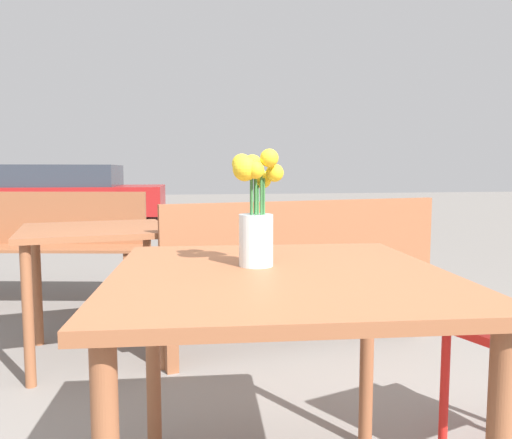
{
  "coord_description": "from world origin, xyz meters",
  "views": [
    {
      "loc": [
        -0.3,
        -1.28,
        1.01
      ],
      "look_at": [
        -0.05,
        0.08,
        0.88
      ],
      "focal_mm": 35.0,
      "sensor_mm": 36.0,
      "label": 1
    }
  ],
  "objects_px": {
    "bench_middle": "(18,242)",
    "parked_car": "(62,194)",
    "bench_near": "(302,268)",
    "table_front": "(280,307)",
    "table_back": "(95,249)",
    "flower_vase": "(256,216)"
  },
  "relations": [
    {
      "from": "table_back",
      "to": "flower_vase",
      "type": "bearing_deg",
      "value": -66.36
    },
    {
      "from": "table_front",
      "to": "parked_car",
      "type": "height_order",
      "value": "parked_car"
    },
    {
      "from": "table_front",
      "to": "bench_middle",
      "type": "distance_m",
      "value": 3.06
    },
    {
      "from": "flower_vase",
      "to": "bench_near",
      "type": "relative_size",
      "value": 0.19
    },
    {
      "from": "table_back",
      "to": "parked_car",
      "type": "relative_size",
      "value": 0.21
    },
    {
      "from": "flower_vase",
      "to": "table_back",
      "type": "xyz_separation_m",
      "value": [
        -0.62,
        1.41,
        -0.29
      ]
    },
    {
      "from": "table_back",
      "to": "parked_car",
      "type": "height_order",
      "value": "parked_car"
    },
    {
      "from": "flower_vase",
      "to": "parked_car",
      "type": "relative_size",
      "value": 0.08
    },
    {
      "from": "flower_vase",
      "to": "bench_middle",
      "type": "relative_size",
      "value": 0.17
    },
    {
      "from": "bench_middle",
      "to": "table_back",
      "type": "height_order",
      "value": "bench_middle"
    },
    {
      "from": "parked_car",
      "to": "table_back",
      "type": "bearing_deg",
      "value": -78.24
    },
    {
      "from": "table_front",
      "to": "bench_near",
      "type": "xyz_separation_m",
      "value": [
        0.46,
        1.4,
        -0.18
      ]
    },
    {
      "from": "bench_near",
      "to": "bench_middle",
      "type": "distance_m",
      "value": 2.27
    },
    {
      "from": "flower_vase",
      "to": "bench_near",
      "type": "xyz_separation_m",
      "value": [
        0.51,
        1.32,
        -0.42
      ]
    },
    {
      "from": "table_front",
      "to": "parked_car",
      "type": "xyz_separation_m",
      "value": [
        -2.29,
        9.28,
        -0.1
      ]
    },
    {
      "from": "table_front",
      "to": "flower_vase",
      "type": "xyz_separation_m",
      "value": [
        -0.05,
        0.08,
        0.24
      ]
    },
    {
      "from": "table_back",
      "to": "bench_near",
      "type": "bearing_deg",
      "value": -4.36
    },
    {
      "from": "bench_middle",
      "to": "parked_car",
      "type": "xyz_separation_m",
      "value": [
        -0.9,
        6.56,
        0.07
      ]
    },
    {
      "from": "flower_vase",
      "to": "table_back",
      "type": "height_order",
      "value": "flower_vase"
    },
    {
      "from": "flower_vase",
      "to": "table_back",
      "type": "bearing_deg",
      "value": 113.64
    },
    {
      "from": "table_front",
      "to": "table_back",
      "type": "bearing_deg",
      "value": 114.24
    },
    {
      "from": "bench_near",
      "to": "table_back",
      "type": "distance_m",
      "value": 1.14
    }
  ]
}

